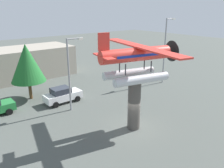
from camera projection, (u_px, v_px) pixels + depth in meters
ground_plane at (133, 128)px, 20.22m from camera, size 140.00×140.00×0.00m
display_pedestal at (134, 105)px, 19.51m from camera, size 1.10×1.10×4.48m
floatplane_monument at (137, 60)px, 18.32m from camera, size 7.17×10.36×4.00m
car_mid_white at (62, 95)px, 25.48m from camera, size 4.20×2.02×1.76m
streetlight_primary at (70, 69)px, 22.54m from camera, size 1.84×0.28×7.45m
streetlight_secondary at (166, 47)px, 31.13m from camera, size 1.84×0.28×8.94m
storefront_building at (22, 63)px, 34.32m from camera, size 15.00×6.83×4.51m
tree_east at (27, 63)px, 25.45m from camera, size 3.88×3.88×6.45m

